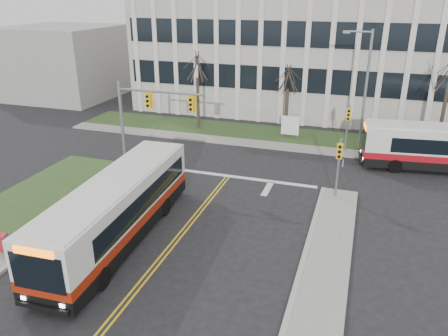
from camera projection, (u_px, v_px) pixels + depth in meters
ground at (180, 235)px, 22.49m from camera, size 120.00×120.00×0.00m
sidewalk_east at (314, 334)px, 15.89m from camera, size 2.00×26.00×0.14m
sidewalk_cross at (316, 150)px, 34.40m from camera, size 44.00×1.60×0.14m
building_lawn at (320, 139)px, 36.87m from camera, size 44.00×5.00×0.12m
office_building at (338, 50)px, 45.20m from camera, size 40.00×16.00×12.00m
building_annex at (64, 62)px, 51.40m from camera, size 12.00×12.00×8.00m
mast_arm_signal at (143, 112)px, 28.82m from camera, size 6.11×0.38×6.20m
signal_pole_near at (339, 160)px, 25.54m from camera, size 0.34×0.39×3.80m
signal_pole_far at (348, 122)px, 33.02m from camera, size 0.34×0.39×3.80m
streetlight at (364, 85)px, 32.48m from camera, size 2.15×0.25×9.20m
directory_sign at (290, 126)px, 36.73m from camera, size 1.50×0.12×2.00m
tree_left at (197, 68)px, 38.00m from camera, size 1.80×1.80×7.70m
tree_mid at (288, 80)px, 36.10m from camera, size 1.80×1.80×6.82m
bus_main at (118, 211)px, 21.57m from camera, size 3.18×12.14×3.21m
newspaper_box_blue at (11, 247)px, 20.57m from camera, size 0.61×0.58×0.95m
newspaper_box_red at (2, 244)px, 20.87m from camera, size 0.64×0.61×0.95m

